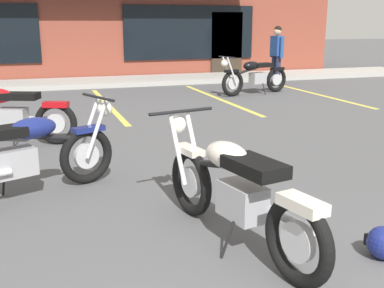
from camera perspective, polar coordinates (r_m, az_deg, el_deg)
The scene contains 10 objects.
ground_plane at distance 5.66m, azimuth -2.09°, elevation -3.69°, with size 80.00×80.00×0.00m, color #515154.
sidewalk_kerb at distance 14.18m, azimuth -12.38°, elevation 7.26°, with size 22.00×1.80×0.14m, color #A8A59E.
brick_storefront_building at distance 17.95m, azimuth -14.13°, elevation 14.11°, with size 17.11×6.83×3.57m.
painted_stall_lines at distance 10.66m, azimuth -10.15°, elevation 4.72°, with size 10.67×4.80×0.01m.
motorcycle_foreground_classic at distance 3.82m, azimuth 5.19°, elevation -5.49°, with size 0.83×2.09×0.98m.
motorcycle_red_sportbike at distance 5.08m, azimuth -19.59°, elevation -1.21°, with size 2.00×1.09×0.98m.
motorcycle_black_cruiser at distance 7.51m, azimuth -21.54°, elevation 3.48°, with size 2.01×1.07×0.98m.
motorcycle_blue_standard at distance 12.10m, azimuth 7.57°, elevation 8.16°, with size 2.07×0.90×0.98m.
person_in_black_shirt at distance 13.93m, azimuth 10.18°, elevation 10.89°, with size 0.30×0.61×1.68m.
helmet_on_pavement at distance 3.97m, azimuth 22.11°, elevation -10.97°, with size 0.26×0.26×0.26m.
Camera 1 is at (-1.51, -0.99, 1.76)m, focal length 44.19 mm.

